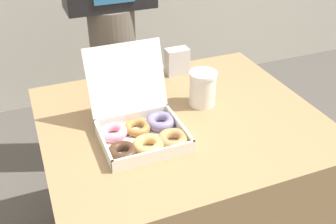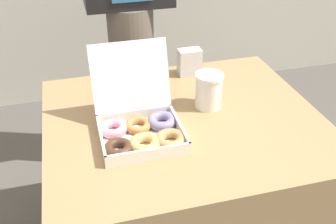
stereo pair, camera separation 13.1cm
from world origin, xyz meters
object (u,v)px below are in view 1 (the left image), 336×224
napkin_holder (177,61)px  donut_box (142,129)px  person_customer (109,1)px  coffee_cup (203,88)px

napkin_holder → donut_box: bearing=-126.5°
donut_box → person_customer: person_customer is taller
donut_box → napkin_holder: (0.30, 0.40, 0.02)m
donut_box → coffee_cup: size_ratio=2.44×
coffee_cup → person_customer: size_ratio=0.08×
napkin_holder → person_customer: 0.46m
coffee_cup → person_customer: person_customer is taller
coffee_cup → person_customer: (-0.18, 0.66, 0.17)m
napkin_holder → person_customer: (-0.19, 0.38, 0.18)m
napkin_holder → person_customer: person_customer is taller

